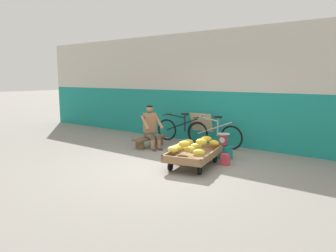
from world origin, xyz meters
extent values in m
plane|color=gray|center=(0.00, 0.00, 0.00)|extent=(80.00, 80.00, 0.00)
cube|color=#19847A|center=(0.00, 2.97, 0.75)|extent=(16.00, 0.30, 1.50)
cube|color=beige|center=(0.00, 2.97, 2.33)|extent=(16.00, 0.30, 1.67)
cube|color=#8E6B47|center=(0.31, 0.48, 0.23)|extent=(1.13, 1.59, 0.05)
cube|color=#8E6B47|center=(-0.08, 0.40, 0.31)|extent=(0.35, 1.42, 0.10)
cube|color=#8E6B47|center=(0.70, 0.57, 0.31)|extent=(0.35, 1.42, 0.10)
cube|color=#8E6B47|center=(0.16, 1.17, 0.31)|extent=(0.83, 0.22, 0.10)
cube|color=#8E6B47|center=(0.46, -0.20, 0.31)|extent=(0.83, 0.22, 0.10)
cylinder|color=black|center=(-0.11, 0.91, 0.09)|extent=(0.09, 0.19, 0.18)
cylinder|color=black|center=(0.51, 1.04, 0.09)|extent=(0.09, 0.19, 0.18)
cylinder|color=black|center=(0.11, -0.08, 0.09)|extent=(0.09, 0.19, 0.18)
cylinder|color=black|center=(0.72, 0.06, 0.09)|extent=(0.09, 0.19, 0.18)
ellipsoid|color=yellow|center=(0.35, 0.25, 0.42)|extent=(0.28, 0.24, 0.13)
ellipsoid|color=gold|center=(0.66, 0.12, 0.42)|extent=(0.29, 0.26, 0.13)
ellipsoid|color=yellow|center=(0.30, 0.58, 0.42)|extent=(0.30, 0.29, 0.13)
ellipsoid|color=gold|center=(0.09, 0.17, 0.42)|extent=(0.25, 0.19, 0.13)
ellipsoid|color=gold|center=(-0.08, 0.84, 0.42)|extent=(0.29, 0.27, 0.13)
ellipsoid|color=gold|center=(0.06, 0.35, 0.42)|extent=(0.26, 0.21, 0.13)
ellipsoid|color=yellow|center=(0.10, 0.02, 0.42)|extent=(0.26, 0.21, 0.13)
ellipsoid|color=gold|center=(0.44, 1.11, 0.42)|extent=(0.28, 0.23, 0.13)
ellipsoid|color=gold|center=(0.38, 0.87, 0.55)|extent=(0.30, 0.30, 0.13)
ellipsoid|color=gold|center=(0.32, 0.11, 0.55)|extent=(0.29, 0.27, 0.13)
ellipsoid|color=gold|center=(0.47, 0.52, 0.55)|extent=(0.28, 0.23, 0.13)
cube|color=brown|center=(-1.71, 1.40, 0.24)|extent=(0.34, 1.11, 0.05)
cube|color=brown|center=(-1.70, 1.78, 0.11)|extent=(0.24, 0.09, 0.22)
cube|color=brown|center=(-1.73, 1.01, 0.11)|extent=(0.24, 0.09, 0.22)
cylinder|color=#9E704C|center=(-1.31, 1.30, 0.14)|extent=(0.10, 0.10, 0.27)
cube|color=#4C3D2D|center=(-1.26, 1.27, 0.02)|extent=(0.24, 0.18, 0.04)
cylinder|color=brown|center=(-1.49, 1.39, 0.32)|extent=(0.42, 0.29, 0.13)
cylinder|color=#9E704C|center=(-1.39, 1.14, 0.14)|extent=(0.10, 0.10, 0.27)
cube|color=#4C3D2D|center=(-1.34, 1.11, 0.02)|extent=(0.24, 0.18, 0.04)
cylinder|color=brown|center=(-1.57, 1.23, 0.32)|extent=(0.42, 0.29, 0.13)
cube|color=brown|center=(-1.71, 1.40, 0.34)|extent=(0.32, 0.35, 0.14)
cube|color=#9E704C|center=(-1.71, 1.40, 0.67)|extent=(0.30, 0.37, 0.52)
cylinder|color=#9E704C|center=(-1.48, 1.51, 0.70)|extent=(0.45, 0.28, 0.36)
cylinder|color=#9E704C|center=(-1.66, 1.15, 0.70)|extent=(0.45, 0.28, 0.36)
sphere|color=#9E704C|center=(-1.71, 1.40, 1.05)|extent=(0.19, 0.19, 0.19)
ellipsoid|color=black|center=(-1.71, 1.40, 1.10)|extent=(0.17, 0.17, 0.09)
cube|color=#19847F|center=(0.48, 1.46, 0.15)|extent=(0.36, 0.28, 0.30)
cylinder|color=#28282D|center=(0.48, 1.46, 0.32)|extent=(0.20, 0.20, 0.03)
cube|color=#C6384C|center=(0.48, 1.46, 0.45)|extent=(0.16, 0.10, 0.24)
cylinder|color=white|center=(0.48, 1.41, 0.45)|extent=(0.13, 0.01, 0.13)
cylinder|color=#B2B5BA|center=(0.48, 1.46, 0.58)|extent=(0.30, 0.30, 0.01)
torus|color=black|center=(-1.92, 2.43, 0.32)|extent=(0.64, 0.12, 0.64)
torus|color=black|center=(-0.91, 2.54, 0.32)|extent=(0.64, 0.12, 0.64)
cylinder|color=black|center=(-1.42, 2.49, 0.52)|extent=(1.03, 0.15, 0.43)
cylinder|color=black|center=(-1.32, 2.50, 0.56)|extent=(0.04, 0.04, 0.48)
cylinder|color=black|center=(-1.62, 2.46, 0.76)|extent=(0.61, 0.10, 0.12)
cube|color=black|center=(-1.32, 2.50, 0.83)|extent=(0.21, 0.12, 0.05)
cylinder|color=black|center=(-1.92, 2.43, 0.78)|extent=(0.08, 0.48, 0.03)
torus|color=black|center=(-0.82, 2.44, 0.32)|extent=(0.64, 0.06, 0.64)
torus|color=black|center=(0.20, 2.45, 0.32)|extent=(0.64, 0.06, 0.64)
cylinder|color=#9EA0A5|center=(-0.31, 2.44, 0.52)|extent=(1.03, 0.05, 0.43)
cylinder|color=#9EA0A5|center=(-0.21, 2.45, 0.56)|extent=(0.04, 0.04, 0.48)
cylinder|color=#9EA0A5|center=(-0.52, 2.44, 0.76)|extent=(0.62, 0.05, 0.12)
cube|color=black|center=(-0.21, 2.45, 0.83)|extent=(0.20, 0.10, 0.05)
cylinder|color=black|center=(-0.82, 2.44, 0.78)|extent=(0.04, 0.48, 0.03)
cube|color=#C6B289|center=(-0.91, 2.80, 0.43)|extent=(0.70, 0.29, 0.87)
cube|color=#D13D4C|center=(0.78, 1.00, 0.12)|extent=(0.18, 0.12, 0.24)
camera|label=1|loc=(3.90, -5.07, 1.87)|focal=34.16mm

